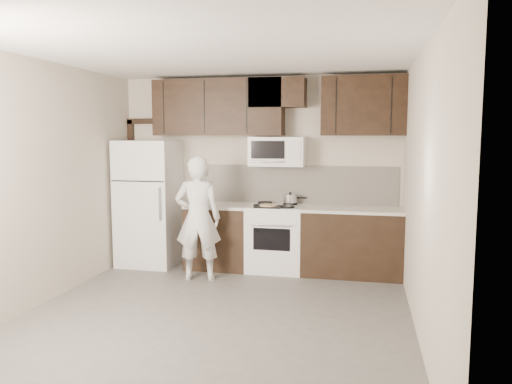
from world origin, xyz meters
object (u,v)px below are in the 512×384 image
(stove, at_px, (276,238))
(microwave, at_px, (277,152))
(person, at_px, (198,218))
(refrigerator, at_px, (149,203))

(stove, xyz_separation_m, microwave, (-0.00, 0.12, 1.19))
(microwave, bearing_deg, person, -140.16)
(microwave, bearing_deg, refrigerator, -174.85)
(stove, distance_m, refrigerator, 1.90)
(stove, xyz_separation_m, refrigerator, (-1.85, -0.05, 0.44))
(stove, relative_size, microwave, 1.24)
(stove, height_order, person, person)
(refrigerator, height_order, person, refrigerator)
(microwave, height_order, person, microwave)
(microwave, bearing_deg, stove, -89.90)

